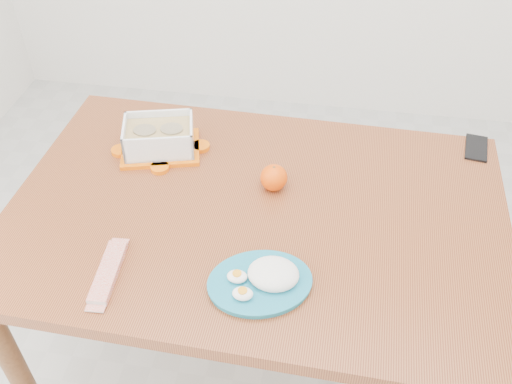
% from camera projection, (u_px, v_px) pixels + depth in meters
% --- Properties ---
extents(dining_table, '(1.34, 0.91, 0.75)m').
position_uv_depth(dining_table, '(256.00, 232.00, 1.57)').
color(dining_table, brown).
rests_on(dining_table, ground).
extents(food_container, '(0.26, 0.22, 0.10)m').
position_uv_depth(food_container, '(159.00, 138.00, 1.67)').
color(food_container, orange).
rests_on(food_container, dining_table).
extents(orange_fruit, '(0.07, 0.07, 0.07)m').
position_uv_depth(orange_fruit, '(274.00, 178.00, 1.55)').
color(orange_fruit, '#FF4A05').
rests_on(orange_fruit, dining_table).
extents(rice_plate, '(0.31, 0.31, 0.07)m').
position_uv_depth(rice_plate, '(264.00, 278.00, 1.31)').
color(rice_plate, teal).
rests_on(rice_plate, dining_table).
extents(candy_bar, '(0.06, 0.19, 0.02)m').
position_uv_depth(candy_bar, '(108.00, 272.00, 1.34)').
color(candy_bar, red).
rests_on(candy_bar, dining_table).
extents(smartphone, '(0.08, 0.13, 0.01)m').
position_uv_depth(smartphone, '(476.00, 148.00, 1.70)').
color(smartphone, black).
rests_on(smartphone, dining_table).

